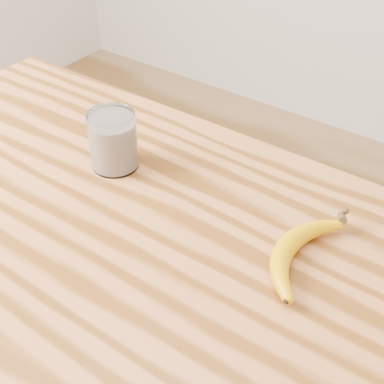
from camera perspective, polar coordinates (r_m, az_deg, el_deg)
The scene contains 3 objects.
table at distance 1.02m, azimuth -10.33°, elevation -8.77°, with size 1.20×0.80×0.90m.
smoothie_glass at distance 1.03m, azimuth -8.39°, elevation 5.35°, with size 0.09×0.09×0.11m.
banana at distance 0.86m, azimuth 10.03°, elevation -5.75°, with size 0.10×0.28×0.03m, color #DA9C00, non-canonical shape.
Camera 1 is at (0.55, -0.44, 1.51)m, focal length 50.00 mm.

